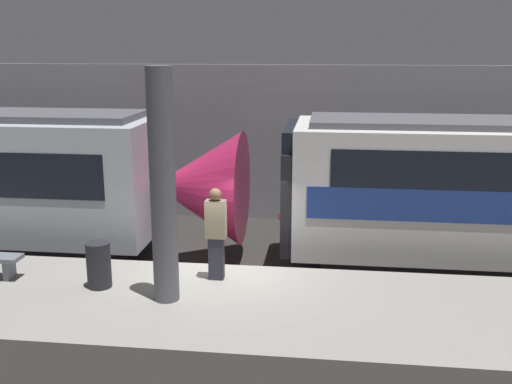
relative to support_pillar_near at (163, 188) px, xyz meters
name	(u,v)px	position (x,y,z in m)	size (l,w,h in m)	color
ground_plane	(221,309)	(0.61, 1.79, -2.98)	(120.00, 120.00, 0.00)	#282623
platform	(202,326)	(0.61, 0.02, -2.49)	(40.00, 3.53, 0.98)	gray
station_rear_barrier	(259,143)	(0.61, 8.54, -0.62)	(50.00, 0.15, 4.72)	#939399
support_pillar_near	(163,188)	(0.00, 0.00, 0.00)	(0.44, 0.44, 4.00)	#56565B
person_waiting	(216,231)	(0.69, 1.03, -1.06)	(0.38, 0.24, 1.77)	#2D2D38
trash_bin	(99,265)	(-1.37, 0.38, -1.58)	(0.44, 0.44, 0.85)	#232328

